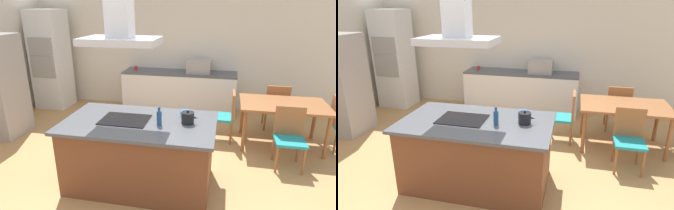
{
  "view_description": "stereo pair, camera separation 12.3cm",
  "coord_description": "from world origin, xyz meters",
  "views": [
    {
      "loc": [
        1.03,
        -3.2,
        2.29
      ],
      "look_at": [
        0.29,
        0.4,
        1.0
      ],
      "focal_mm": 30.76,
      "sensor_mm": 36.0,
      "label": 1
    },
    {
      "loc": [
        1.15,
        -3.18,
        2.29
      ],
      "look_at": [
        0.29,
        0.4,
        1.0
      ],
      "focal_mm": 30.76,
      "sensor_mm": 36.0,
      "label": 2
    }
  ],
  "objects": [
    {
      "name": "ground",
      "position": [
        0.0,
        1.5,
        0.0
      ],
      "size": [
        16.0,
        16.0,
        0.0
      ],
      "primitive_type": "plane",
      "color": "tan"
    },
    {
      "name": "wall_back",
      "position": [
        0.0,
        3.25,
        1.35
      ],
      "size": [
        7.2,
        0.1,
        2.7
      ],
      "primitive_type": "cube",
      "color": "beige",
      "rests_on": "ground"
    },
    {
      "name": "kitchen_island",
      "position": [
        0.0,
        0.0,
        0.45
      ],
      "size": [
        1.92,
        1.11,
        0.9
      ],
      "color": "brown",
      "rests_on": "ground"
    },
    {
      "name": "cooktop",
      "position": [
        -0.19,
        0.0,
        0.91
      ],
      "size": [
        0.6,
        0.44,
        0.01
      ],
      "primitive_type": "cube",
      "color": "black",
      "rests_on": "kitchen_island"
    },
    {
      "name": "tea_kettle",
      "position": [
        0.61,
        0.06,
        0.97
      ],
      "size": [
        0.21,
        0.16,
        0.17
      ],
      "color": "black",
      "rests_on": "kitchen_island"
    },
    {
      "name": "olive_oil_bottle",
      "position": [
        0.27,
        -0.06,
        0.99
      ],
      "size": [
        0.06,
        0.06,
        0.22
      ],
      "color": "navy",
      "rests_on": "kitchen_island"
    },
    {
      "name": "mixing_bowl",
      "position": [
        0.56,
        0.29,
        0.95
      ],
      "size": [
        0.17,
        0.17,
        0.09
      ],
      "primitive_type": "ellipsoid",
      "color": "#2D6BB7",
      "rests_on": "kitchen_island"
    },
    {
      "name": "back_counter",
      "position": [
        0.03,
        2.88,
        0.45
      ],
      "size": [
        2.46,
        0.62,
        0.9
      ],
      "color": "silver",
      "rests_on": "ground"
    },
    {
      "name": "countertop_microwave",
      "position": [
        0.45,
        2.88,
        1.04
      ],
      "size": [
        0.5,
        0.38,
        0.28
      ],
      "primitive_type": "cube",
      "color": "#9E9993",
      "rests_on": "back_counter"
    },
    {
      "name": "coffee_mug_red",
      "position": [
        -0.95,
        2.87,
        0.95
      ],
      "size": [
        0.08,
        0.08,
        0.09
      ],
      "primitive_type": "cylinder",
      "color": "red",
      "rests_on": "back_counter"
    },
    {
      "name": "wall_oven_stack",
      "position": [
        -2.9,
        2.65,
        1.1
      ],
      "size": [
        0.7,
        0.66,
        2.2
      ],
      "color": "silver",
      "rests_on": "ground"
    },
    {
      "name": "refrigerator",
      "position": [
        -2.98,
        1.02,
        0.91
      ],
      "size": [
        0.8,
        0.73,
        1.82
      ],
      "color": "#9E9993",
      "rests_on": "ground"
    },
    {
      "name": "dining_table",
      "position": [
        2.0,
        1.57,
        0.67
      ],
      "size": [
        1.4,
        0.9,
        0.75
      ],
      "color": "#995B33",
      "rests_on": "ground"
    },
    {
      "name": "chair_facing_island",
      "position": [
        2.0,
        0.9,
        0.51
      ],
      "size": [
        0.42,
        0.42,
        0.89
      ],
      "color": "teal",
      "rests_on": "ground"
    },
    {
      "name": "chair_facing_back_wall",
      "position": [
        2.0,
        2.23,
        0.51
      ],
      "size": [
        0.42,
        0.42,
        0.89
      ],
      "color": "teal",
      "rests_on": "ground"
    },
    {
      "name": "chair_at_left_end",
      "position": [
        1.08,
        1.57,
        0.51
      ],
      "size": [
        0.42,
        0.42,
        0.89
      ],
      "color": "teal",
      "rests_on": "ground"
    },
    {
      "name": "range_hood",
      "position": [
        -0.19,
        0.0,
        2.1
      ],
      "size": [
        0.9,
        0.55,
        0.78
      ],
      "color": "#ADADB2"
    }
  ]
}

